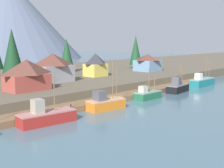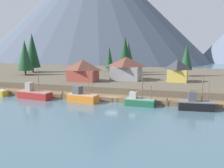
# 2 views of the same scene
# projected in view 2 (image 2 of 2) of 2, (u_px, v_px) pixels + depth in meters

# --- Properties ---
(ground_plane) EXTENTS (400.00, 400.00, 1.00)m
(ground_plane) POSITION_uv_depth(u_px,v_px,m) (133.00, 90.00, 82.86)
(ground_plane) COLOR #476675
(dock) EXTENTS (80.00, 4.00, 1.60)m
(dock) POSITION_uv_depth(u_px,v_px,m) (114.00, 98.00, 65.79)
(dock) COLOR brown
(dock) RESTS_ON ground_plane
(shoreline_bank) EXTENTS (400.00, 56.00, 2.50)m
(shoreline_bank) POSITION_uv_depth(u_px,v_px,m) (143.00, 79.00, 93.88)
(shoreline_bank) COLOR brown
(shoreline_bank) RESTS_ON ground_plane
(mountain_west_peak) EXTENTS (152.00, 152.00, 72.23)m
(mountain_west_peak) POSITION_uv_depth(u_px,v_px,m) (96.00, 6.00, 197.28)
(mountain_west_peak) COLOR #475160
(mountain_west_peak) RESTS_ON ground_plane
(fishing_boat_red) EXTENTS (8.57, 3.63, 6.78)m
(fishing_boat_red) POSITION_uv_depth(u_px,v_px,m) (34.00, 94.00, 67.63)
(fishing_boat_red) COLOR maroon
(fishing_boat_red) RESTS_ON ground_plane
(fishing_boat_orange) EXTENTS (7.01, 3.55, 8.21)m
(fishing_boat_orange) POSITION_uv_depth(u_px,v_px,m) (82.00, 97.00, 63.92)
(fishing_boat_orange) COLOR #CC6B1E
(fishing_boat_orange) RESTS_ON ground_plane
(fishing_boat_green) EXTENTS (6.14, 2.67, 6.24)m
(fishing_boat_green) POSITION_uv_depth(u_px,v_px,m) (140.00, 101.00, 60.42)
(fishing_boat_green) COLOR #1E5B3D
(fishing_boat_green) RESTS_ON ground_plane
(fishing_boat_black) EXTENTS (6.93, 3.32, 6.67)m
(fishing_boat_black) POSITION_uv_depth(u_px,v_px,m) (196.00, 104.00, 56.62)
(fishing_boat_black) COLOR black
(fishing_boat_black) RESTS_ON ground_plane
(house_yellow) EXTENTS (5.33, 4.55, 5.92)m
(house_yellow) POSITION_uv_depth(u_px,v_px,m) (178.00, 70.00, 77.48)
(house_yellow) COLOR gold
(house_yellow) RESTS_ON shoreline_bank
(house_grey) EXTENTS (8.23, 6.45, 6.36)m
(house_grey) POSITION_uv_depth(u_px,v_px,m) (126.00, 68.00, 81.18)
(house_grey) COLOR gray
(house_grey) RESTS_ON shoreline_bank
(house_red) EXTENTS (8.03, 5.05, 5.78)m
(house_red) POSITION_uv_depth(u_px,v_px,m) (83.00, 70.00, 78.66)
(house_red) COLOR #9E4238
(house_red) RESTS_ON shoreline_bank
(conifer_near_left) EXTENTS (3.76, 3.76, 9.82)m
(conifer_near_left) POSITION_uv_depth(u_px,v_px,m) (186.00, 57.00, 89.12)
(conifer_near_left) COLOR #4C3823
(conifer_near_left) RESTS_ON shoreline_bank
(conifer_near_right) EXTENTS (5.29, 5.29, 13.41)m
(conifer_near_right) POSITION_uv_depth(u_px,v_px,m) (32.00, 50.00, 100.10)
(conifer_near_right) COLOR #4C3823
(conifer_near_right) RESTS_ON shoreline_bank
(conifer_mid_left) EXTENTS (4.81, 4.81, 11.07)m
(conifer_mid_left) POSITION_uv_depth(u_px,v_px,m) (25.00, 55.00, 92.29)
(conifer_mid_left) COLOR #4C3823
(conifer_mid_left) RESTS_ON shoreline_bank
(conifer_mid_right) EXTENTS (4.08, 4.08, 10.59)m
(conifer_mid_right) POSITION_uv_depth(u_px,v_px,m) (128.00, 54.00, 99.33)
(conifer_mid_right) COLOR #4C3823
(conifer_mid_right) RESTS_ON shoreline_bank
(conifer_back_left) EXTENTS (5.11, 5.11, 12.08)m
(conifer_back_left) POSITION_uv_depth(u_px,v_px,m) (125.00, 54.00, 92.24)
(conifer_back_left) COLOR #4C3823
(conifer_back_left) RESTS_ON shoreline_bank
(conifer_back_right) EXTENTS (3.11, 3.11, 8.84)m
(conifer_back_right) POSITION_uv_depth(u_px,v_px,m) (109.00, 57.00, 103.52)
(conifer_back_right) COLOR #4C3823
(conifer_back_right) RESTS_ON shoreline_bank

